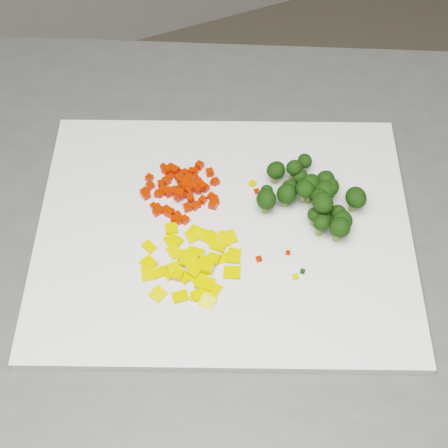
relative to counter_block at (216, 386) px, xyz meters
name	(u,v)px	position (x,y,z in m)	size (l,w,h in m)	color
counter_block	(216,386)	(0.00, 0.00, 0.00)	(1.08, 0.76, 0.90)	#4C4D4A
cutting_board	(224,231)	(0.03, 0.03, 0.46)	(0.45, 0.35, 0.01)	white
carrot_pile	(184,185)	(0.00, 0.10, 0.48)	(0.10, 0.10, 0.03)	red
pepper_pile	(193,261)	(-0.03, -0.01, 0.47)	(0.12, 0.12, 0.02)	#E9B50C
broccoli_pile	(312,192)	(0.14, 0.02, 0.49)	(0.12, 0.12, 0.06)	black
carrot_cube_0	(163,167)	(-0.01, 0.14, 0.47)	(0.01, 0.01, 0.01)	red
carrot_cube_1	(158,208)	(-0.04, 0.08, 0.47)	(0.01, 0.01, 0.01)	red
carrot_cube_2	(165,171)	(-0.01, 0.13, 0.47)	(0.01, 0.01, 0.01)	red
carrot_cube_3	(190,186)	(0.01, 0.09, 0.47)	(0.01, 0.01, 0.01)	red
carrot_cube_4	(169,192)	(-0.02, 0.10, 0.47)	(0.01, 0.01, 0.01)	red
carrot_cube_5	(192,171)	(0.02, 0.12, 0.47)	(0.01, 0.01, 0.01)	red
carrot_cube_6	(187,208)	(-0.01, 0.07, 0.47)	(0.01, 0.01, 0.01)	red
carrot_cube_7	(210,173)	(0.04, 0.11, 0.47)	(0.01, 0.01, 0.01)	red
carrot_cube_8	(195,207)	(0.00, 0.07, 0.47)	(0.01, 0.01, 0.01)	red
carrot_cube_9	(156,213)	(-0.04, 0.08, 0.47)	(0.01, 0.01, 0.01)	red
carrot_cube_10	(215,200)	(0.03, 0.07, 0.47)	(0.01, 0.01, 0.01)	red
carrot_cube_11	(199,182)	(0.02, 0.09, 0.48)	(0.01, 0.01, 0.01)	red
carrot_cube_12	(169,170)	(-0.01, 0.13, 0.47)	(0.01, 0.01, 0.01)	red
carrot_cube_13	(182,180)	(0.00, 0.11, 0.47)	(0.01, 0.01, 0.01)	red
carrot_cube_14	(180,193)	(-0.01, 0.09, 0.47)	(0.01, 0.01, 0.01)	red
carrot_cube_15	(169,213)	(-0.03, 0.07, 0.47)	(0.01, 0.01, 0.01)	red
carrot_cube_16	(184,185)	(0.00, 0.10, 0.48)	(0.01, 0.01, 0.01)	red
carrot_cube_17	(175,170)	(0.00, 0.13, 0.47)	(0.01, 0.01, 0.01)	red
carrot_cube_18	(188,190)	(0.00, 0.09, 0.47)	(0.01, 0.01, 0.01)	red
carrot_cube_19	(185,186)	(0.00, 0.09, 0.47)	(0.01, 0.01, 0.01)	red
carrot_cube_20	(173,172)	(0.00, 0.13, 0.47)	(0.01, 0.01, 0.01)	red
carrot_cube_21	(178,215)	(-0.02, 0.06, 0.47)	(0.01, 0.01, 0.01)	red
carrot_cube_22	(191,178)	(0.01, 0.11, 0.47)	(0.01, 0.01, 0.01)	red
carrot_cube_23	(163,190)	(-0.02, 0.10, 0.47)	(0.01, 0.01, 0.01)	red
carrot_cube_24	(216,182)	(0.04, 0.09, 0.47)	(0.01, 0.01, 0.01)	red
carrot_cube_25	(164,210)	(-0.03, 0.08, 0.47)	(0.01, 0.01, 0.01)	red
carrot_cube_26	(150,186)	(-0.04, 0.12, 0.47)	(0.01, 0.01, 0.01)	red
carrot_cube_27	(211,196)	(0.03, 0.07, 0.47)	(0.01, 0.01, 0.01)	red
carrot_cube_28	(203,200)	(0.02, 0.07, 0.47)	(0.01, 0.01, 0.01)	red
carrot_cube_29	(189,176)	(0.01, 0.11, 0.47)	(0.01, 0.01, 0.01)	red
carrot_cube_30	(185,182)	(0.00, 0.10, 0.47)	(0.01, 0.01, 0.01)	red
carrot_cube_31	(190,179)	(0.01, 0.10, 0.47)	(0.01, 0.01, 0.01)	red
carrot_cube_32	(179,178)	(0.00, 0.11, 0.47)	(0.01, 0.01, 0.01)	red
carrot_cube_33	(190,198)	(0.00, 0.08, 0.47)	(0.01, 0.01, 0.01)	red
carrot_cube_34	(185,220)	(-0.01, 0.05, 0.47)	(0.01, 0.01, 0.01)	red
carrot_cube_35	(161,193)	(-0.03, 0.10, 0.47)	(0.01, 0.01, 0.01)	red
carrot_cube_36	(159,210)	(-0.04, 0.08, 0.47)	(0.01, 0.01, 0.01)	red
carrot_cube_37	(196,177)	(0.02, 0.11, 0.47)	(0.01, 0.01, 0.01)	red
carrot_cube_38	(178,197)	(-0.01, 0.08, 0.47)	(0.01, 0.01, 0.01)	red
carrot_cube_39	(198,189)	(0.02, 0.09, 0.47)	(0.01, 0.01, 0.01)	red
carrot_cube_40	(146,195)	(-0.05, 0.10, 0.47)	(0.01, 0.01, 0.01)	red
carrot_cube_41	(171,177)	(-0.01, 0.12, 0.47)	(0.01, 0.01, 0.01)	red
carrot_cube_42	(179,218)	(-0.02, 0.06, 0.47)	(0.01, 0.01, 0.01)	red
carrot_cube_43	(145,192)	(-0.05, 0.11, 0.47)	(0.01, 0.01, 0.01)	red
carrot_cube_44	(174,219)	(-0.03, 0.06, 0.47)	(0.01, 0.01, 0.01)	red
carrot_cube_45	(184,187)	(0.00, 0.10, 0.47)	(0.01, 0.01, 0.01)	red
carrot_cube_46	(196,171)	(0.02, 0.12, 0.47)	(0.01, 0.01, 0.01)	red
carrot_cube_47	(181,187)	(0.00, 0.10, 0.47)	(0.01, 0.01, 0.01)	red
carrot_cube_48	(161,184)	(-0.02, 0.11, 0.47)	(0.01, 0.01, 0.01)	red
carrot_cube_49	(183,186)	(0.00, 0.10, 0.47)	(0.01, 0.01, 0.01)	red
carrot_cube_50	(149,178)	(-0.03, 0.13, 0.47)	(0.01, 0.01, 0.01)	red
carrot_cube_51	(195,186)	(0.01, 0.09, 0.47)	(0.01, 0.01, 0.01)	red
carrot_cube_52	(213,204)	(0.03, 0.06, 0.47)	(0.01, 0.01, 0.01)	red
carrot_cube_53	(171,167)	(0.00, 0.14, 0.47)	(0.01, 0.01, 0.01)	red
carrot_cube_54	(178,221)	(-0.02, 0.05, 0.47)	(0.01, 0.01, 0.01)	red
carrot_cube_55	(158,194)	(-0.03, 0.10, 0.47)	(0.01, 0.01, 0.01)	red
carrot_cube_56	(166,181)	(-0.02, 0.12, 0.47)	(0.01, 0.01, 0.01)	red
carrot_cube_57	(182,173)	(0.01, 0.12, 0.47)	(0.01, 0.01, 0.01)	red
carrot_cube_58	(185,194)	(0.00, 0.09, 0.47)	(0.01, 0.01, 0.01)	red
carrot_cube_59	(190,186)	(0.01, 0.09, 0.47)	(0.01, 0.01, 0.01)	red
carrot_cube_60	(185,172)	(0.01, 0.12, 0.47)	(0.01, 0.01, 0.01)	red
carrot_cube_61	(205,188)	(0.03, 0.09, 0.47)	(0.01, 0.01, 0.01)	red
carrot_cube_62	(199,165)	(0.03, 0.12, 0.47)	(0.01, 0.01, 0.01)	red
carrot_cube_63	(202,186)	(0.02, 0.09, 0.47)	(0.01, 0.01, 0.01)	red
carrot_cube_64	(198,205)	(0.01, 0.07, 0.47)	(0.01, 0.01, 0.01)	red
carrot_cube_65	(184,188)	(0.00, 0.09, 0.47)	(0.01, 0.01, 0.01)	red
carrot_cube_66	(166,209)	(-0.03, 0.08, 0.47)	(0.01, 0.01, 0.01)	red
carrot_cube_67	(154,206)	(-0.04, 0.09, 0.47)	(0.01, 0.01, 0.01)	red
carrot_cube_68	(174,189)	(-0.01, 0.10, 0.47)	(0.01, 0.01, 0.01)	red
carrot_cube_69	(214,182)	(0.04, 0.09, 0.47)	(0.01, 0.01, 0.01)	red
pepper_chunk_0	(159,272)	(-0.07, 0.00, 0.46)	(0.01, 0.02, 0.00)	#E9B50C
pepper_chunk_1	(200,295)	(-0.03, -0.05, 0.46)	(0.02, 0.01, 0.00)	#E9B50C
pepper_chunk_2	(213,258)	(0.00, -0.01, 0.47)	(0.01, 0.01, 0.00)	#E9B50C
pepper_chunk_3	(174,268)	(-0.05, 0.00, 0.46)	(0.02, 0.01, 0.00)	#E9B50C
pepper_chunk_4	(195,237)	(-0.01, 0.03, 0.46)	(0.02, 0.01, 0.00)	#E9B50C
pepper_chunk_5	(222,259)	(0.01, -0.01, 0.46)	(0.02, 0.01, 0.00)	#E9B50C
pepper_chunk_6	(224,240)	(0.02, 0.01, 0.46)	(0.02, 0.02, 0.00)	#E9B50C
pepper_chunk_7	(218,246)	(0.01, 0.00, 0.46)	(0.02, 0.01, 0.00)	#E9B50C
pepper_chunk_8	(187,260)	(-0.03, 0.00, 0.47)	(0.01, 0.02, 0.00)	#E9B50C
pepper_chunk_9	(149,247)	(-0.07, 0.03, 0.46)	(0.02, 0.01, 0.00)	#E9B50C
pepper_chunk_10	(230,237)	(0.03, 0.01, 0.46)	(0.01, 0.02, 0.00)	#E9B50C
pepper_chunk_11	(183,277)	(-0.04, -0.02, 0.46)	(0.01, 0.02, 0.00)	#E9B50C
pepper_chunk_12	(213,290)	(-0.02, -0.05, 0.46)	(0.02, 0.02, 0.00)	#E9B50C
pepper_chunk_13	(204,234)	(0.00, 0.03, 0.46)	(0.02, 0.01, 0.00)	#E9B50C
pepper_chunk_14	(180,296)	(-0.05, -0.04, 0.46)	(0.02, 0.01, 0.00)	#E9B50C
pepper_chunk_15	(212,239)	(0.01, 0.02, 0.46)	(0.02, 0.02, 0.00)	#E9B50C
pepper_chunk_16	(176,239)	(-0.03, 0.03, 0.46)	(0.02, 0.01, 0.00)	#E9B50C
pepper_chunk_17	(208,301)	(-0.03, -0.06, 0.46)	(0.02, 0.02, 0.00)	#E9B50C
pepper_chunk_18	(192,262)	(-0.03, -0.01, 0.47)	(0.02, 0.01, 0.00)	#E9B50C
pepper_chunk_19	(148,273)	(-0.08, 0.00, 0.46)	(0.02, 0.02, 0.00)	#E9B50C
pepper_chunk_20	(206,264)	(-0.01, -0.02, 0.47)	(0.02, 0.02, 0.00)	#E9B50C
pepper_chunk_21	(193,265)	(-0.03, -0.01, 0.47)	(0.02, 0.02, 0.00)	#E9B50C
pepper_chunk_22	(149,263)	(-0.07, 0.01, 0.46)	(0.01, 0.02, 0.00)	#E9B50C
pepper_chunk_23	(193,232)	(-0.01, 0.03, 0.46)	(0.01, 0.02, 0.00)	#E9B50C
pepper_chunk_24	(199,297)	(-0.03, -0.05, 0.46)	(0.02, 0.01, 0.00)	#E9B50C
pepper_chunk_25	(195,269)	(-0.03, -0.02, 0.47)	(0.02, 0.01, 0.00)	#E9B50C
pepper_chunk_26	(174,252)	(-0.04, 0.02, 0.46)	(0.02, 0.01, 0.00)	#E9B50C
pepper_chunk_27	(158,294)	(-0.08, -0.03, 0.46)	(0.02, 0.02, 0.00)	#E9B50C
pepper_chunk_28	(171,228)	(-0.03, 0.05, 0.46)	(0.01, 0.01, 0.00)	#E9B50C
pepper_chunk_29	(177,274)	(-0.05, -0.02, 0.47)	(0.01, 0.01, 0.00)	#E9B50C
pepper_chunk_30	(171,241)	(-0.04, 0.03, 0.46)	(0.02, 0.01, 0.00)	#E9B50C
pepper_chunk_31	(208,261)	(-0.01, -0.01, 0.46)	(0.02, 0.01, 0.00)	#E9B50C
pepper_chunk_32	(202,235)	(0.00, 0.03, 0.46)	(0.02, 0.02, 0.00)	#E9B50C
pepper_chunk_33	(204,272)	(-0.02, -0.02, 0.46)	(0.01, 0.01, 0.00)	#E9B50C
pepper_chunk_34	(171,273)	(-0.05, -0.01, 0.46)	(0.02, 0.01, 0.00)	#E9B50C
pepper_chunk_35	(198,280)	(-0.03, -0.03, 0.46)	(0.01, 0.01, 0.00)	#E9B50C
pepper_chunk_36	(232,272)	(0.01, -0.03, 0.46)	(0.02, 0.02, 0.00)	#E9B50C
pepper_chunk_37	(185,256)	(-0.03, 0.00, 0.47)	(0.01, 0.02, 0.00)	#E9B50C
pepper_chunk_38	(234,256)	(0.02, -0.02, 0.46)	(0.02, 0.02, 0.00)	#E9B50C
pepper_chunk_39	(205,283)	(-0.02, -0.04, 0.46)	(0.02, 0.02, 0.00)	#E9B50C
pepper_chunk_40	(196,252)	(-0.02, 0.00, 0.47)	(0.02, 0.01, 0.00)	#E9B50C
broccoli_floret_0	(337,216)	(0.15, -0.02, 0.48)	(0.03, 0.03, 0.03)	black
broccoli_floret_1	(286,197)	(0.11, 0.03, 0.48)	(0.03, 0.03, 0.03)	black
broccoli_floret_2	(323,221)	(0.14, -0.02, 0.47)	(0.02, 0.02, 0.03)	black
broccoli_floret_3	(275,174)	(0.11, 0.07, 0.48)	(0.03, 0.03, 0.03)	black
broccoli_floret_4	(307,193)	(0.13, 0.03, 0.48)	(0.03, 0.03, 0.03)	black
broccoli_floret_5	(265,203)	(0.08, 0.03, 0.48)	(0.03, 0.03, 0.03)	black
broccoli_floret_6	(299,179)	(0.14, 0.05, 0.47)	(0.03, 0.03, 0.03)	black
broccoli_floret_7	(354,201)	(0.18, -0.01, 0.48)	(0.04, 0.04, 0.04)	black
broccoli_floret_8	(323,195)	(0.15, 0.02, 0.48)	(0.03, 0.03, 0.04)	black
broccoli_floret_9	(321,206)	(0.14, -0.01, 0.49)	(0.03, 0.03, 0.03)	black
broccoli_floret_10	(330,192)	(0.16, 0.01, 0.49)	(0.02, 0.02, 0.02)	black
broccoli_floret_11	(341,223)	(0.15, -0.03, 0.48)	(0.03, 0.03, 0.03)	black
broccoli_floret_12	(318,199)	(0.14, 0.01, 0.49)	(0.03, 0.03, 0.03)	black
broccoli_floret_13	(293,173)	(0.13, 0.06, 0.48)	(0.03, 0.03, 0.03)	black
broccoli_floret_14	(266,196)	(0.09, 0.04, 0.48)	(0.02, 0.02, 0.03)	black
broccoli_floret_15	(304,192)	(0.13, 0.02, 0.49)	(0.03, 0.03, 0.03)	black
broccoli_floret_16	(304,164)	(0.15, 0.07, 0.48)	(0.02, 0.02, 0.03)	black
broccoli_floret_17	(329,189)	(0.16, 0.02, 0.48)	(0.03, 0.03, 0.03)	black
broccoli_floret_18	(338,231)	(0.14, -0.04, 0.48)	(0.03, 0.03, 0.04)	black
broccoli_floret_19	(324,182)	(0.16, 0.03, 0.48)	(0.03, 0.03, 0.03)	black
broccoli_floret_20	(309,194)	(0.14, 0.02, 0.48)	(0.03, 0.03, 0.03)	black
broccoli_floret_21	(309,188)	(0.14, 0.03, 0.48)	(0.04, 0.04, 0.04)	black
broccoli_floret_22	(321,214)	(0.14, -0.01, 0.48)	(0.03, 0.03, 0.03)	black
broccoli_floret_23	(320,227)	(0.13, -0.02, 0.48)	(0.03, 0.03, 0.03)	black
broccoli_floret_24	(288,189)	(0.12, 0.04, 0.47)	(0.03, 0.03, 0.03)	black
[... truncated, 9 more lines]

